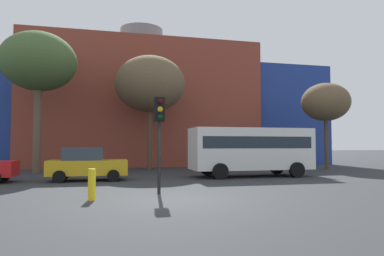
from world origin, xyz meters
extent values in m
plane|color=#2D3033|center=(0.00, 0.00, 0.00)|extent=(200.00, 200.00, 0.00)
cube|color=brown|center=(0.69, 21.70, 5.40)|extent=(19.83, 10.05, 10.79)
cube|color=navy|center=(14.25, 21.70, 4.59)|extent=(7.29, 9.04, 9.18)
cylinder|color=slate|center=(0.69, 21.70, 11.79)|extent=(4.00, 4.00, 2.00)
cylinder|color=black|center=(-7.19, 7.91, 0.29)|extent=(0.58, 0.20, 0.58)
cube|color=gold|center=(-3.19, 7.07, 0.66)|extent=(3.84, 1.64, 0.73)
cube|color=#333D47|center=(-3.42, 7.07, 1.34)|extent=(1.92, 1.46, 0.64)
cylinder|color=black|center=(-1.96, 7.91, 0.29)|extent=(0.58, 0.20, 0.58)
cylinder|color=black|center=(-1.96, 6.23, 0.29)|extent=(0.58, 0.20, 0.58)
cylinder|color=black|center=(-4.42, 7.91, 0.29)|extent=(0.58, 0.20, 0.58)
cylinder|color=black|center=(-4.42, 6.23, 0.29)|extent=(0.58, 0.20, 0.58)
cube|color=white|center=(5.64, 7.31, 1.57)|extent=(6.80, 2.30, 2.30)
cube|color=#1E2833|center=(5.64, 7.31, 1.92)|extent=(6.26, 2.32, 0.64)
cylinder|color=black|center=(7.84, 8.48, 0.42)|extent=(0.84, 0.28, 0.84)
cylinder|color=black|center=(7.84, 6.14, 0.42)|extent=(0.84, 0.28, 0.84)
cylinder|color=black|center=(3.44, 8.48, 0.42)|extent=(0.84, 0.28, 0.84)
cylinder|color=black|center=(3.44, 6.14, 0.42)|extent=(0.84, 0.28, 0.84)
cylinder|color=black|center=(-0.39, 1.55, 1.31)|extent=(0.12, 0.12, 2.62)
cube|color=black|center=(-0.39, 1.55, 3.07)|extent=(0.38, 0.27, 0.90)
sphere|color=#3C0605|center=(-0.38, 1.41, 3.35)|extent=(0.20, 0.20, 0.20)
sphere|color=#F2A514|center=(-0.38, 1.41, 3.07)|extent=(0.20, 0.20, 0.20)
sphere|color=black|center=(-0.38, 1.41, 2.79)|extent=(0.20, 0.20, 0.20)
cylinder|color=brown|center=(13.42, 11.51, 2.00)|extent=(0.29, 0.29, 4.01)
ellipsoid|color=brown|center=(13.42, 11.51, 4.97)|extent=(3.52, 3.52, 2.81)
cylinder|color=brown|center=(0.64, 13.68, 2.39)|extent=(0.34, 0.34, 4.79)
ellipsoid|color=brown|center=(0.64, 13.68, 6.17)|extent=(5.05, 5.05, 4.04)
cylinder|color=brown|center=(-6.65, 12.63, 2.93)|extent=(0.48, 0.48, 5.85)
ellipsoid|color=#476033|center=(-6.65, 12.63, 7.15)|extent=(4.72, 4.72, 3.77)
cylinder|color=yellow|center=(-2.69, 0.57, 0.50)|extent=(0.24, 0.24, 1.01)
camera|label=1|loc=(-2.14, -11.00, 1.75)|focal=32.35mm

